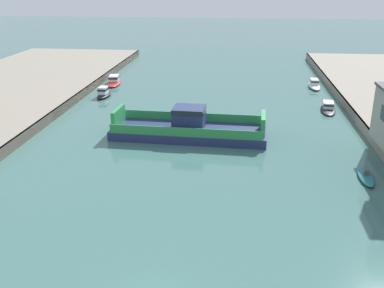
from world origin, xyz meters
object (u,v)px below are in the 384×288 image
(moored_boat_upstream_a, at_px, (114,81))
(moored_boat_upstream_b, at_px, (366,176))
(moored_boat_near_left, at_px, (104,93))
(chain_ferry, at_px, (189,128))
(moored_boat_mid_right, at_px, (328,107))
(moored_boat_far_left, at_px, (314,84))

(moored_boat_upstream_a, bearing_deg, moored_boat_upstream_b, -46.34)
(moored_boat_near_left, distance_m, moored_boat_upstream_b, 45.21)
(chain_ferry, xyz_separation_m, moored_boat_upstream_a, (-17.27, 27.48, -0.58))
(moored_boat_mid_right, bearing_deg, moored_boat_upstream_a, 159.62)
(moored_boat_upstream_b, bearing_deg, chain_ferry, 151.17)
(moored_boat_far_left, distance_m, moored_boat_upstream_a, 36.74)
(moored_boat_mid_right, bearing_deg, moored_boat_near_left, 173.45)
(moored_boat_upstream_b, bearing_deg, moored_boat_upstream_a, 133.66)
(chain_ferry, height_order, moored_boat_mid_right, chain_ferry)
(moored_boat_upstream_a, height_order, moored_boat_upstream_b, moored_boat_upstream_a)
(moored_boat_upstream_b, bearing_deg, moored_boat_far_left, 89.13)
(chain_ferry, relative_size, moored_boat_far_left, 3.05)
(chain_ferry, bearing_deg, moored_boat_far_left, 55.78)
(moored_boat_upstream_a, bearing_deg, moored_boat_mid_right, -20.38)
(chain_ferry, xyz_separation_m, moored_boat_mid_right, (19.35, 13.87, -0.68))
(moored_boat_near_left, height_order, moored_boat_upstream_b, moored_boat_near_left)
(moored_boat_near_left, xyz_separation_m, moored_boat_far_left, (35.80, 10.62, -0.12))
(moored_boat_far_left, bearing_deg, moored_boat_near_left, -163.48)
(moored_boat_near_left, relative_size, moored_boat_upstream_b, 1.07)
(moored_boat_upstream_a, bearing_deg, chain_ferry, -57.84)
(moored_boat_mid_right, height_order, moored_boat_upstream_b, moored_boat_mid_right)
(moored_boat_far_left, relative_size, moored_boat_upstream_a, 0.86)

